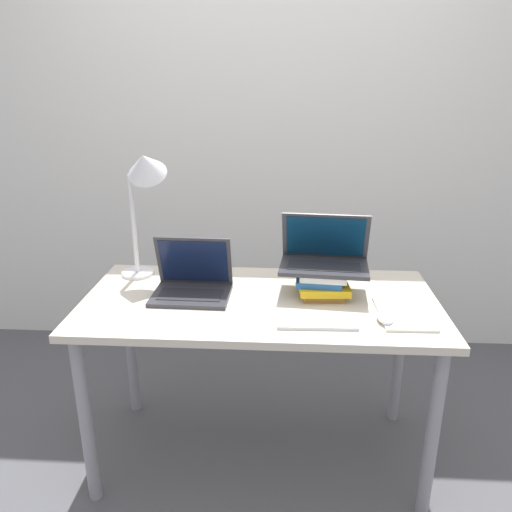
{
  "coord_description": "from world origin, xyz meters",
  "views": [
    {
      "loc": [
        0.09,
        -1.45,
        1.57
      ],
      "look_at": [
        -0.02,
        0.34,
        0.93
      ],
      "focal_mm": 35.0,
      "sensor_mm": 36.0,
      "label": 1
    }
  ],
  "objects_px": {
    "laptop_on_books": "(324,257)",
    "desk_lamp": "(144,180)",
    "book_stack": "(322,280)",
    "notepad": "(404,314)",
    "laptop_left": "(192,284)",
    "wireless_keyboard": "(317,322)",
    "mouse": "(385,317)"
  },
  "relations": [
    {
      "from": "laptop_on_books",
      "to": "wireless_keyboard",
      "type": "relative_size",
      "value": 1.27
    },
    {
      "from": "mouse",
      "to": "desk_lamp",
      "type": "height_order",
      "value": "desk_lamp"
    },
    {
      "from": "laptop_left",
      "to": "laptop_on_books",
      "type": "relative_size",
      "value": 0.85
    },
    {
      "from": "wireless_keyboard",
      "to": "desk_lamp",
      "type": "relative_size",
      "value": 0.49
    },
    {
      "from": "mouse",
      "to": "notepad",
      "type": "height_order",
      "value": "mouse"
    },
    {
      "from": "notepad",
      "to": "laptop_left",
      "type": "bearing_deg",
      "value": 170.25
    },
    {
      "from": "laptop_left",
      "to": "book_stack",
      "type": "relative_size",
      "value": 1.23
    },
    {
      "from": "wireless_keyboard",
      "to": "desk_lamp",
      "type": "distance_m",
      "value": 0.91
    },
    {
      "from": "book_stack",
      "to": "notepad",
      "type": "relative_size",
      "value": 0.91
    },
    {
      "from": "mouse",
      "to": "book_stack",
      "type": "bearing_deg",
      "value": 130.85
    },
    {
      "from": "laptop_on_books",
      "to": "mouse",
      "type": "bearing_deg",
      "value": -51.75
    },
    {
      "from": "wireless_keyboard",
      "to": "mouse",
      "type": "height_order",
      "value": "mouse"
    },
    {
      "from": "laptop_on_books",
      "to": "desk_lamp",
      "type": "height_order",
      "value": "desk_lamp"
    },
    {
      "from": "wireless_keyboard",
      "to": "notepad",
      "type": "bearing_deg",
      "value": 15.2
    },
    {
      "from": "book_stack",
      "to": "wireless_keyboard",
      "type": "relative_size",
      "value": 0.88
    },
    {
      "from": "book_stack",
      "to": "laptop_on_books",
      "type": "distance_m",
      "value": 0.1
    },
    {
      "from": "wireless_keyboard",
      "to": "mouse",
      "type": "distance_m",
      "value": 0.25
    },
    {
      "from": "laptop_left",
      "to": "notepad",
      "type": "distance_m",
      "value": 0.82
    },
    {
      "from": "wireless_keyboard",
      "to": "mouse",
      "type": "bearing_deg",
      "value": 7.85
    },
    {
      "from": "notepad",
      "to": "wireless_keyboard",
      "type": "bearing_deg",
      "value": -164.8
    },
    {
      "from": "laptop_left",
      "to": "desk_lamp",
      "type": "bearing_deg",
      "value": 142.04
    },
    {
      "from": "laptop_on_books",
      "to": "notepad",
      "type": "distance_m",
      "value": 0.38
    },
    {
      "from": "mouse",
      "to": "notepad",
      "type": "relative_size",
      "value": 0.39
    },
    {
      "from": "book_stack",
      "to": "wireless_keyboard",
      "type": "distance_m",
      "value": 0.29
    },
    {
      "from": "laptop_on_books",
      "to": "desk_lamp",
      "type": "xyz_separation_m",
      "value": [
        -0.74,
        0.1,
        0.28
      ]
    },
    {
      "from": "laptop_left",
      "to": "mouse",
      "type": "height_order",
      "value": "laptop_left"
    },
    {
      "from": "laptop_left",
      "to": "laptop_on_books",
      "type": "height_order",
      "value": "laptop_on_books"
    },
    {
      "from": "laptop_left",
      "to": "book_stack",
      "type": "height_order",
      "value": "laptop_left"
    },
    {
      "from": "laptop_on_books",
      "to": "wireless_keyboard",
      "type": "xyz_separation_m",
      "value": [
        -0.04,
        -0.29,
        -0.14
      ]
    },
    {
      "from": "desk_lamp",
      "to": "book_stack",
      "type": "bearing_deg",
      "value": -8.86
    },
    {
      "from": "desk_lamp",
      "to": "laptop_on_books",
      "type": "bearing_deg",
      "value": -7.72
    },
    {
      "from": "laptop_left",
      "to": "laptop_on_books",
      "type": "xyz_separation_m",
      "value": [
        0.53,
        0.07,
        0.1
      ]
    }
  ]
}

